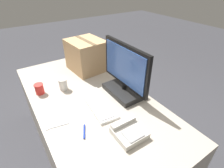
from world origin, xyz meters
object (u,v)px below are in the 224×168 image
Objects in this scene: cardboard_box at (86,55)px; paper_cup_left at (39,89)px; keyboard at (99,104)px; monitor at (125,76)px; desk_phone at (129,131)px; paper_cup_right at (63,84)px; pen_marker at (84,132)px; spoon at (53,127)px.

paper_cup_left is at bearing -71.29° from cardboard_box.
cardboard_box reaches higher than keyboard.
keyboard is 0.68m from cardboard_box.
monitor is 1.40× the size of cardboard_box.
paper_cup_left is at bearing -154.83° from desk_phone.
paper_cup_right is at bearing -56.50° from cardboard_box.
paper_cup_right reaches higher than desk_phone.
cardboard_box is at bearing -1.78° from pen_marker.
paper_cup_left reaches higher than keyboard.
cardboard_box is (-0.19, 0.57, 0.12)m from paper_cup_left.
cardboard_box is at bearing 169.49° from desk_phone.
monitor is 0.57m from pen_marker.
spoon is (0.42, -0.23, -0.05)m from paper_cup_right.
paper_cup_right is (0.05, 0.20, 0.01)m from paper_cup_left.
paper_cup_left is 0.24× the size of cardboard_box.
paper_cup_left reaches higher than pen_marker.
pen_marker is (-0.18, -0.24, -0.02)m from desk_phone.
monitor reaches higher than paper_cup_left.
pen_marker is (0.58, -0.07, -0.05)m from paper_cup_right.
desk_phone is at bearing 12.67° from paper_cup_right.
paper_cup_left is at bearing -83.17° from spoon.
monitor is 0.60m from cardboard_box.
paper_cup_left is 0.55× the size of spoon.
paper_cup_right is (-0.76, -0.17, 0.03)m from desk_phone.
keyboard reaches higher than pen_marker.
keyboard is 0.56m from paper_cup_left.
monitor reaches higher than paper_cup_right.
keyboard is 0.30m from pen_marker.
monitor is at bearing 57.17° from paper_cup_left.
cardboard_box reaches higher than desk_phone.
cardboard_box is (-0.62, 0.21, 0.15)m from keyboard.
keyboard is 4.72× the size of paper_cup_left.
cardboard_box is (-0.66, 0.60, 0.16)m from spoon.
monitor reaches higher than spoon.
paper_cup_right is at bearing -108.05° from spoon.
spoon is 0.23m from pen_marker.
monitor is 0.50m from desk_phone.
spoon is 0.91m from cardboard_box.
keyboard is 1.12× the size of cardboard_box.
spoon is at bearing -84.36° from monitor.
pen_marker is (0.16, 0.16, 0.00)m from spoon.
cardboard_box reaches higher than paper_cup_right.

